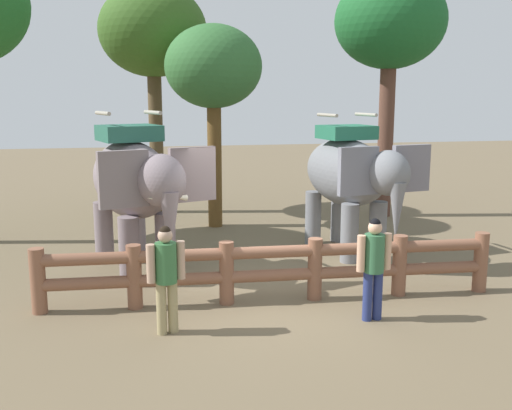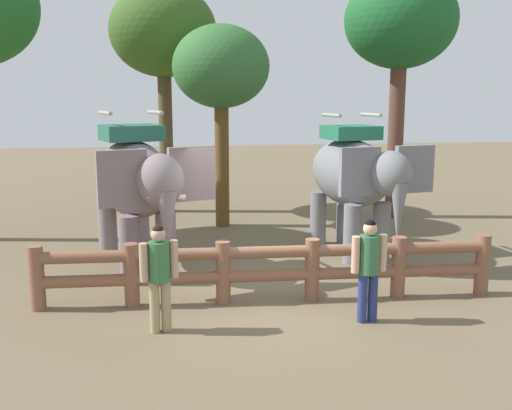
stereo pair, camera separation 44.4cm
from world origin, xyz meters
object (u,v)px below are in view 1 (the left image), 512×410
elephant_near_left (135,184)px  elephant_center (351,176)px  tree_deep_back (213,70)px  log_fence (271,266)px  tree_back_center (153,33)px  tourist_woman_in_black (374,262)px  tree_far_right (390,25)px  tourist_man_in_blue (166,272)px

elephant_near_left → elephant_center: bearing=7.2°
tree_deep_back → elephant_near_left: bearing=-117.8°
elephant_near_left → tree_deep_back: (2.00, 3.79, 2.26)m
log_fence → tree_back_center: size_ratio=1.19×
tourist_woman_in_black → elephant_center: bearing=75.2°
tree_back_center → tree_far_right: bearing=-15.9°
elephant_near_left → tree_back_center: 6.87m
log_fence → tree_back_center: tree_back_center is taller
elephant_center → tree_far_right: tree_far_right is taller
log_fence → tree_far_right: (4.68, 6.26, 4.62)m
log_fence → elephant_near_left: bearing=136.6°
log_fence → tourist_man_in_blue: bearing=-150.4°
tree_far_right → tree_deep_back: bearing=-175.1°
log_fence → tree_back_center: (-1.57, 8.04, 4.46)m
tourist_man_in_blue → tree_deep_back: size_ratio=0.31×
tourist_woman_in_black → tree_back_center: 10.44m
elephant_near_left → elephant_center: 4.52m
tourist_man_in_blue → tree_far_right: 10.61m
elephant_center → tourist_man_in_blue: 5.50m
elephant_center → tourist_woman_in_black: elephant_center is taller
tree_far_right → elephant_near_left: bearing=-148.4°
elephant_near_left → tourist_woman_in_black: 4.78m
tourist_man_in_blue → tree_back_center: tree_back_center is taller
tourist_man_in_blue → log_fence: bearing=29.6°
tree_back_center → tree_deep_back: 2.81m
elephant_near_left → tree_deep_back: bearing=62.2°
tourist_woman_in_black → tree_deep_back: (-1.51, 6.94, 3.08)m
tourist_man_in_blue → tree_back_center: 9.94m
tourist_woman_in_black → tree_deep_back: bearing=102.2°
elephant_near_left → tree_far_right: size_ratio=0.56×
log_fence → tree_deep_back: 6.76m
tree_far_right → log_fence: bearing=-126.7°
elephant_center → tree_back_center: 7.47m
elephant_near_left → tourist_man_in_blue: 3.18m
tourist_man_in_blue → tree_far_right: tree_far_right is taller
tourist_woman_in_black → tourist_man_in_blue: (-3.09, 0.10, 0.00)m
tourist_woman_in_black → tree_deep_back: tree_deep_back is taller
tree_back_center → tree_deep_back: bearing=-57.5°
tree_far_right → tree_deep_back: (-4.85, -0.42, -1.22)m
tree_far_right → tree_back_center: bearing=164.1°
log_fence → tourist_man_in_blue: (-1.76, -1.00, 0.32)m
log_fence → tourist_woman_in_black: tourist_woman_in_black is taller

